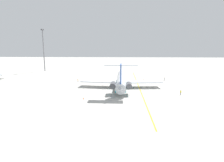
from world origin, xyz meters
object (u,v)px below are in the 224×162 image
object	(u,v)px
ground_crew_near_tail	(181,92)
safety_cone_wingtip	(144,79)
light_mast	(44,49)
ground_crew_portside	(164,79)
main_jetliner	(121,81)
safety_cone_nose	(83,98)
ground_crew_near_nose	(78,80)

from	to	relation	value
ground_crew_near_tail	safety_cone_wingtip	world-z (taller)	ground_crew_near_tail
ground_crew_near_tail	light_mast	size ratio (longest dim) A/B	0.06
ground_crew_portside	light_mast	xyz separation A→B (m)	(34.30, 75.50, 14.40)
light_mast	safety_cone_wingtip	bearing A→B (deg)	-115.47
main_jetliner	safety_cone_wingtip	size ratio (longest dim) A/B	72.84
ground_crew_near_tail	ground_crew_portside	bearing A→B (deg)	-157.81
ground_crew_portside	light_mast	bearing A→B (deg)	-163.02
ground_crew_portside	safety_cone_wingtip	world-z (taller)	ground_crew_portside
main_jetliner	safety_cone_nose	world-z (taller)	main_jetliner
ground_crew_portside	safety_cone_nose	world-z (taller)	ground_crew_portside
main_jetliner	safety_cone_wingtip	bearing A→B (deg)	-29.76
ground_crew_near_nose	light_mast	world-z (taller)	light_mast
main_jetliner	ground_crew_near_tail	bearing A→B (deg)	-115.18
safety_cone_nose	safety_cone_wingtip	size ratio (longest dim) A/B	1.00
safety_cone_wingtip	main_jetliner	bearing A→B (deg)	149.27
ground_crew_near_tail	ground_crew_portside	xyz separation A→B (m)	(28.28, -0.16, -0.01)
ground_crew_near_tail	safety_cone_nose	xyz separation A→B (m)	(-7.35, 35.31, -0.85)
ground_crew_portside	light_mast	size ratio (longest dim) A/B	0.06
main_jetliner	ground_crew_near_tail	size ratio (longest dim) A/B	22.53
light_mast	main_jetliner	bearing A→B (deg)	-134.21
safety_cone_nose	light_mast	size ratio (longest dim) A/B	0.02
ground_crew_near_nose	safety_cone_nose	xyz separation A→B (m)	(-30.27, -8.28, -0.81)
ground_crew_near_tail	ground_crew_portside	world-z (taller)	ground_crew_near_tail
ground_crew_near_nose	ground_crew_portside	world-z (taller)	ground_crew_portside
main_jetliner	ground_crew_near_tail	xyz separation A→B (m)	(-10.90, -22.21, -2.06)
ground_crew_near_nose	safety_cone_wingtip	size ratio (longest dim) A/B	3.12
ground_crew_near_tail	ground_crew_portside	size ratio (longest dim) A/B	1.01
ground_crew_portside	ground_crew_near_nose	bearing A→B (deg)	-131.60
ground_crew_near_nose	safety_cone_nose	world-z (taller)	ground_crew_near_nose
main_jetliner	ground_crew_near_tail	world-z (taller)	main_jetliner
ground_crew_near_nose	ground_crew_portside	size ratio (longest dim) A/B	0.97
safety_cone_nose	ground_crew_portside	bearing A→B (deg)	-44.87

